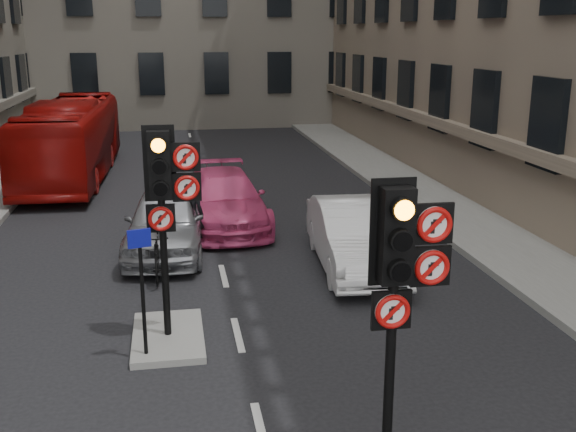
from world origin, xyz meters
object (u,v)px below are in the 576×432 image
object	(u,v)px
bus_red	(71,140)
motorcycle	(158,254)
motorcyclist	(190,215)
signal_near	(402,266)
signal_far	(166,187)
car_silver	(167,221)
info_sign	(141,275)
car_pink	(225,199)
car_white	(355,236)

from	to	relation	value
bus_red	motorcycle	distance (m)	11.44
motorcycle	motorcyclist	size ratio (longest dim) A/B	1.00
signal_near	signal_far	xyz separation A→B (m)	(-2.60, 4.00, 0.12)
signal_near	motorcyclist	xyz separation A→B (m)	(-2.11, 8.88, -1.69)
car_silver	motorcyclist	distance (m)	0.58
car_silver	motorcyclist	bearing A→B (deg)	0.16
info_sign	car_pink	bearing A→B (deg)	61.51
car_white	car_pink	distance (m)	4.71
signal_far	info_sign	bearing A→B (deg)	-122.35
car_pink	motorcycle	xyz separation A→B (m)	(-1.76, -3.85, -0.19)
bus_red	info_sign	xyz separation A→B (m)	(2.95, -14.83, 0.07)
car_silver	motorcyclist	xyz separation A→B (m)	(0.56, -0.05, 0.13)
info_sign	bus_red	bearing A→B (deg)	86.84
signal_far	car_white	bearing A→B (deg)	37.02
signal_far	car_pink	xyz separation A→B (m)	(1.50, 7.02, -1.98)
motorcycle	car_pink	bearing A→B (deg)	67.69
bus_red	signal_near	bearing A→B (deg)	-70.03
car_silver	motorcycle	size ratio (longest dim) A/B	2.52
signal_far	motorcycle	size ratio (longest dim) A/B	2.01
car_silver	car_pink	size ratio (longest dim) A/B	0.90
signal_near	car_pink	bearing A→B (deg)	95.72
signal_far	car_white	size ratio (longest dim) A/B	0.79
motorcycle	signal_near	bearing A→B (deg)	-65.92
signal_far	motorcycle	xyz separation A→B (m)	(-0.27, 3.17, -2.17)
info_sign	car_white	bearing A→B (deg)	25.42
motorcyclist	info_sign	distance (m)	5.68
car_pink	motorcyclist	size ratio (longest dim) A/B	2.80
car_white	car_silver	bearing A→B (deg)	159.41
car_silver	info_sign	bearing A→B (deg)	-88.04
car_pink	signal_far	bearing A→B (deg)	-104.83
signal_far	car_silver	size ratio (longest dim) A/B	0.80
signal_near	car_white	distance (m)	7.44
car_white	bus_red	bearing A→B (deg)	127.80
car_silver	bus_red	world-z (taller)	bus_red
car_pink	info_sign	xyz separation A→B (m)	(-1.93, -7.70, 0.75)
bus_red	car_silver	bearing A→B (deg)	-68.45
motorcyclist	car_silver	bearing A→B (deg)	-0.25
signal_far	motorcycle	distance (m)	3.85
car_pink	info_sign	distance (m)	7.98
signal_far	car_pink	size ratio (longest dim) A/B	0.71
motorcyclist	info_sign	size ratio (longest dim) A/B	0.85
signal_near	motorcyclist	size ratio (longest dim) A/B	2.00
bus_red	signal_far	bearing A→B (deg)	-74.82
car_pink	motorcycle	distance (m)	4.24
car_silver	car_white	bearing A→B (deg)	-18.77
signal_near	bus_red	xyz separation A→B (m)	(-5.99, 18.14, -1.17)
bus_red	info_sign	world-z (taller)	bus_red
car_pink	car_silver	bearing A→B (deg)	-129.69
signal_near	car_white	size ratio (longest dim) A/B	0.79
signal_far	info_sign	world-z (taller)	signal_far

